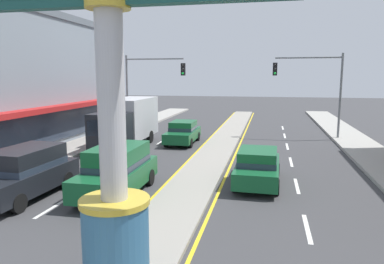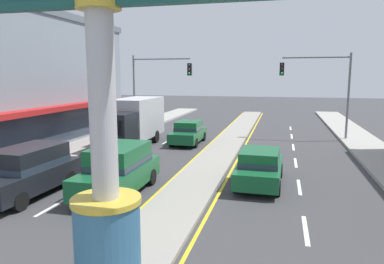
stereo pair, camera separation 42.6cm
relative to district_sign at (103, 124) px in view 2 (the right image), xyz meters
name	(u,v)px [view 2 (the right image)]	position (x,y,z in m)	size (l,w,h in m)	color
median_strip	(216,157)	(0.00, 13.10, -3.58)	(2.04, 52.00, 0.14)	gray
sidewalk_left	(56,156)	(-8.95, 11.10, -3.56)	(2.65, 60.00, 0.18)	#9E9B93
lane_markings	(212,164)	(0.00, 11.75, -3.64)	(8.78, 52.00, 0.01)	silver
district_sign	(103,124)	(0.00, 0.00, 0.00)	(7.79, 1.46, 7.22)	#33668C
traffic_light_left_side	(155,80)	(-6.25, 20.43, 0.60)	(4.86, 0.46, 6.20)	slate
traffic_light_right_side	(323,81)	(6.25, 20.77, 0.60)	(4.86, 0.46, 6.20)	slate
box_truck_near_right_lane	(133,121)	(-5.98, 15.32, -1.95)	(2.29, 6.91, 3.12)	black
sedan_far_right_lane	(260,167)	(2.67, 8.62, -2.86)	(1.92, 4.34, 1.53)	#14562D
sedan_near_left_lane	(188,132)	(-2.67, 17.14, -2.86)	(1.88, 4.32, 1.53)	#14562D
suv_mid_left_lane	(28,171)	(-5.97, 5.09, -2.66)	(2.09, 4.66, 1.90)	black
suv_kerb_right	(119,169)	(-2.67, 6.16, -2.66)	(2.00, 4.62, 1.90)	#14562D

